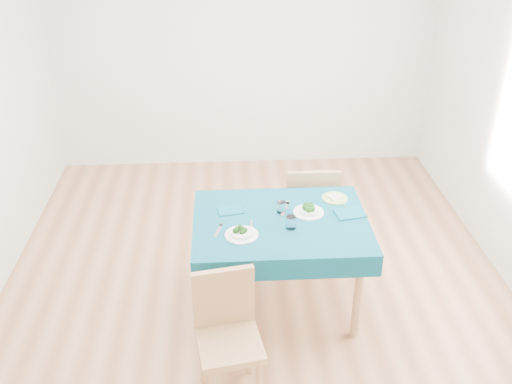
{
  "coord_description": "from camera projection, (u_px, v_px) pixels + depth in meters",
  "views": [
    {
      "loc": [
        -0.21,
        -3.6,
        2.86
      ],
      "look_at": [
        0.0,
        0.0,
        0.85
      ],
      "focal_mm": 40.0,
      "sensor_mm": 36.0,
      "label": 1
    }
  ],
  "objects": [
    {
      "name": "knife_near",
      "position": [
        251.0,
        228.0,
        3.87
      ],
      "size": [
        0.02,
        0.21,
        0.0
      ],
      "primitive_type": "cube",
      "rotation": [
        0.0,
        0.0,
        -0.04
      ],
      "color": "silver",
      "rests_on": "table"
    },
    {
      "name": "tumbler_center",
      "position": [
        281.0,
        207.0,
        4.04
      ],
      "size": [
        0.06,
        0.06,
        0.08
      ],
      "primitive_type": "cylinder",
      "color": "white",
      "rests_on": "table"
    },
    {
      "name": "knife_far",
      "position": [
        350.0,
        211.0,
        4.07
      ],
      "size": [
        0.07,
        0.2,
        0.0
      ],
      "primitive_type": "cube",
      "rotation": [
        0.0,
        0.0,
        0.28
      ],
      "color": "silver",
      "rests_on": "table"
    },
    {
      "name": "bowl_near",
      "position": [
        242.0,
        231.0,
        3.78
      ],
      "size": [
        0.23,
        0.23,
        0.07
      ],
      "primitive_type": null,
      "color": "white",
      "rests_on": "table"
    },
    {
      "name": "napkin_far",
      "position": [
        350.0,
        214.0,
        4.03
      ],
      "size": [
        0.23,
        0.18,
        0.01
      ],
      "primitive_type": "cube",
      "rotation": [
        0.0,
        0.0,
        0.18
      ],
      "color": "#0B4C61",
      "rests_on": "table"
    },
    {
      "name": "side_plate",
      "position": [
        335.0,
        198.0,
        4.22
      ],
      "size": [
        0.19,
        0.19,
        0.01
      ],
      "primitive_type": "cylinder",
      "color": "#97C25F",
      "rests_on": "table"
    },
    {
      "name": "bread_slice",
      "position": [
        335.0,
        197.0,
        4.22
      ],
      "size": [
        0.12,
        0.12,
        0.01
      ],
      "primitive_type": "cube",
      "rotation": [
        0.0,
        0.0,
        0.47
      ],
      "color": "beige",
      "rests_on": "side_plate"
    },
    {
      "name": "fork_far",
      "position": [
        285.0,
        209.0,
        4.09
      ],
      "size": [
        0.09,
        0.2,
        0.0
      ],
      "primitive_type": "cube",
      "rotation": [
        0.0,
        0.0,
        -0.32
      ],
      "color": "silver",
      "rests_on": "table"
    },
    {
      "name": "table",
      "position": [
        280.0,
        264.0,
        4.15
      ],
      "size": [
        1.21,
        0.92,
        0.76
      ],
      "primitive_type": "cube",
      "color": "#084357",
      "rests_on": "ground"
    },
    {
      "name": "chair_far",
      "position": [
        309.0,
        196.0,
        4.73
      ],
      "size": [
        0.42,
        0.46,
        1.05
      ],
      "primitive_type": "cube",
      "rotation": [
        0.0,
        0.0,
        3.13
      ],
      "color": "#A87C4F",
      "rests_on": "ground"
    },
    {
      "name": "room_shell",
      "position": [
        256.0,
        128.0,
        3.88
      ],
      "size": [
        4.02,
        4.52,
        2.73
      ],
      "color": "#97603E",
      "rests_on": "ground"
    },
    {
      "name": "chair_near",
      "position": [
        229.0,
        339.0,
        3.36
      ],
      "size": [
        0.44,
        0.47,
        0.94
      ],
      "primitive_type": "cube",
      "rotation": [
        0.0,
        0.0,
        0.17
      ],
      "color": "#A87C4F",
      "rests_on": "ground"
    },
    {
      "name": "tumbler_side",
      "position": [
        291.0,
        223.0,
        3.85
      ],
      "size": [
        0.07,
        0.07,
        0.09
      ],
      "primitive_type": "cylinder",
      "color": "white",
      "rests_on": "table"
    },
    {
      "name": "bowl_far",
      "position": [
        309.0,
        209.0,
        4.03
      ],
      "size": [
        0.22,
        0.22,
        0.07
      ],
      "primitive_type": null,
      "color": "white",
      "rests_on": "table"
    },
    {
      "name": "napkin_near",
      "position": [
        230.0,
        210.0,
        4.07
      ],
      "size": [
        0.2,
        0.16,
        0.01
      ],
      "primitive_type": "cube",
      "rotation": [
        0.0,
        0.0,
        0.2
      ],
      "color": "#0B4C61",
      "rests_on": "table"
    },
    {
      "name": "fork_near",
      "position": [
        218.0,
        231.0,
        3.84
      ],
      "size": [
        0.06,
        0.17,
        0.0
      ],
      "primitive_type": "cube",
      "rotation": [
        0.0,
        0.0,
        -0.25
      ],
      "color": "silver",
      "rests_on": "table"
    }
  ]
}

